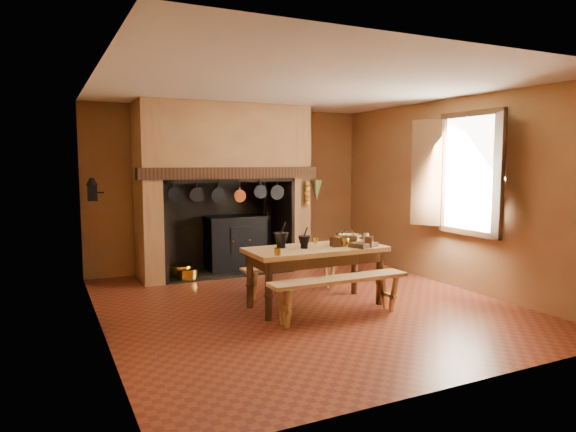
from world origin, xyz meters
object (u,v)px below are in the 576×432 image
object	(u,v)px
work_table	(316,256)
bench_front	(339,288)
wicker_basket	(348,239)
mixing_bowl	(350,238)
iron_range	(236,242)
coffee_grinder	(336,241)

from	to	relation	value
work_table	bench_front	size ratio (longest dim) A/B	1.01
work_table	wicker_basket	world-z (taller)	wicker_basket
work_table	mixing_bowl	bearing A→B (deg)	22.69
iron_range	wicker_basket	distance (m)	2.67
wicker_basket	coffee_grinder	bearing A→B (deg)	-138.06
wicker_basket	work_table	bearing A→B (deg)	-155.99
bench_front	work_table	bearing A→B (deg)	90.00
work_table	bench_front	bearing A→B (deg)	-90.00
iron_range	work_table	bearing A→B (deg)	-86.68
iron_range	work_table	world-z (taller)	iron_range
mixing_bowl	iron_range	bearing A→B (deg)	110.54
mixing_bowl	coffee_grinder	bearing A→B (deg)	-140.83
iron_range	wicker_basket	bearing A→B (deg)	-76.03
bench_front	coffee_grinder	bearing A→B (deg)	63.58
iron_range	bench_front	bearing A→B (deg)	-87.30
iron_range	mixing_bowl	distance (m)	2.46
bench_front	coffee_grinder	world-z (taller)	coffee_grinder
iron_range	bench_front	xyz separation A→B (m)	(0.15, -3.17, -0.11)
work_table	bench_front	world-z (taller)	work_table
coffee_grinder	bench_front	bearing A→B (deg)	-109.89
mixing_bowl	wicker_basket	distance (m)	0.36
mixing_bowl	wicker_basket	xyz separation A→B (m)	(-0.22, -0.29, 0.03)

